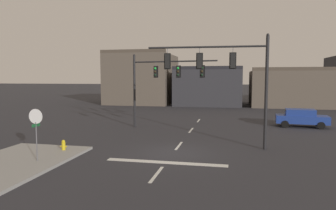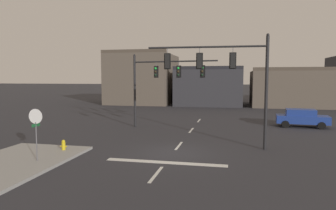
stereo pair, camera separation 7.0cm
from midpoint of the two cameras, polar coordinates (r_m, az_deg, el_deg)
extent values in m
plane|color=#2B2B30|center=(17.96, 0.84, -9.04)|extent=(400.00, 400.00, 0.00)
cube|color=gray|center=(17.58, -27.42, -9.68)|extent=(5.00, 8.00, 0.15)
cube|color=silver|center=(16.07, -0.54, -10.73)|extent=(6.40, 0.50, 0.01)
cube|color=silver|center=(14.21, -2.32, -12.87)|extent=(0.16, 2.40, 0.01)
cube|color=silver|center=(19.88, 1.95, -7.65)|extent=(0.16, 2.40, 0.01)
cube|color=silver|center=(25.70, 4.26, -4.75)|extent=(0.16, 2.40, 0.01)
cube|color=silver|center=(31.58, 5.71, -2.92)|extent=(0.16, 2.40, 0.01)
cylinder|color=black|center=(19.36, 17.87, 2.08)|extent=(0.20, 0.20, 6.91)
cylinder|color=black|center=(19.22, 7.10, 10.76)|extent=(7.30, 0.46, 0.12)
sphere|color=black|center=(19.50, 18.16, 12.41)|extent=(0.18, 0.18, 0.18)
cylinder|color=#56565B|center=(19.20, 12.01, 9.99)|extent=(0.03, 0.03, 0.35)
cube|color=black|center=(19.16, 11.97, 8.13)|extent=(0.31, 0.25, 0.90)
sphere|color=green|center=(19.31, 11.97, 8.94)|extent=(0.20, 0.20, 0.20)
sphere|color=#2D2314|center=(19.29, 11.95, 8.11)|extent=(0.20, 0.20, 0.20)
sphere|color=black|center=(19.28, 11.94, 7.27)|extent=(0.20, 0.20, 0.20)
cube|color=black|center=(19.14, 11.97, 8.13)|extent=(0.42, 0.05, 1.02)
cylinder|color=#56565B|center=(19.22, 5.86, 10.07)|extent=(0.03, 0.03, 0.35)
cube|color=black|center=(19.17, 5.84, 8.21)|extent=(0.31, 0.25, 0.90)
sphere|color=green|center=(19.32, 5.87, 9.02)|extent=(0.20, 0.20, 0.20)
sphere|color=#2D2314|center=(19.30, 5.87, 8.19)|extent=(0.20, 0.20, 0.20)
sphere|color=black|center=(19.29, 5.86, 7.35)|extent=(0.20, 0.20, 0.20)
cube|color=black|center=(19.15, 5.84, 8.21)|extent=(0.42, 0.05, 1.02)
cylinder|color=#56565B|center=(19.44, -0.21, 10.04)|extent=(0.03, 0.03, 0.35)
cube|color=black|center=(19.40, -0.21, 8.20)|extent=(0.31, 0.25, 0.90)
sphere|color=green|center=(19.54, -0.15, 9.00)|extent=(0.20, 0.20, 0.20)
sphere|color=#2D2314|center=(19.52, -0.15, 8.18)|extent=(0.20, 0.20, 0.20)
sphere|color=black|center=(19.51, -0.15, 7.35)|extent=(0.20, 0.20, 0.20)
cube|color=black|center=(19.38, -0.22, 8.20)|extent=(0.42, 0.05, 1.02)
cylinder|color=black|center=(27.35, -6.39, 2.53)|extent=(0.20, 0.20, 6.36)
cylinder|color=black|center=(25.94, 1.02, 8.19)|extent=(7.38, 1.13, 0.12)
sphere|color=black|center=(27.40, -6.45, 9.29)|extent=(0.18, 0.18, 0.18)
cylinder|color=#56565B|center=(26.51, -2.39, 7.61)|extent=(0.03, 0.03, 0.35)
cube|color=black|center=(26.49, -2.39, 6.26)|extent=(0.33, 0.28, 0.90)
sphere|color=green|center=(26.37, -2.49, 6.88)|extent=(0.20, 0.20, 0.20)
sphere|color=#2D2314|center=(26.36, -2.49, 6.26)|extent=(0.20, 0.20, 0.20)
sphere|color=black|center=(26.36, -2.49, 5.65)|extent=(0.20, 0.20, 0.20)
cube|color=black|center=(26.50, -2.37, 6.26)|extent=(0.42, 0.09, 1.02)
cylinder|color=#56565B|center=(25.80, 1.90, 7.68)|extent=(0.03, 0.03, 0.35)
cube|color=black|center=(25.78, 1.89, 6.29)|extent=(0.33, 0.28, 0.90)
sphere|color=green|center=(25.66, 1.81, 6.93)|extent=(0.20, 0.20, 0.20)
sphere|color=#2D2314|center=(25.66, 1.81, 6.30)|extent=(0.20, 0.20, 0.20)
sphere|color=black|center=(25.65, 1.80, 5.67)|extent=(0.20, 0.20, 0.20)
cube|color=black|center=(25.80, 1.91, 6.29)|extent=(0.42, 0.09, 1.02)
cylinder|color=#56565B|center=(25.25, 6.40, 7.71)|extent=(0.03, 0.03, 0.35)
cube|color=black|center=(25.23, 6.39, 6.29)|extent=(0.33, 0.28, 0.90)
sphere|color=green|center=(25.11, 6.33, 6.94)|extent=(0.20, 0.20, 0.20)
sphere|color=#2D2314|center=(25.10, 6.32, 6.30)|extent=(0.20, 0.20, 0.20)
sphere|color=black|center=(25.09, 6.31, 5.66)|extent=(0.20, 0.20, 0.20)
cube|color=black|center=(25.25, 6.40, 6.29)|extent=(0.42, 0.09, 1.02)
cylinder|color=#56565B|center=(16.98, -23.56, -6.58)|extent=(0.06, 0.06, 2.15)
cylinder|color=white|center=(16.76, -23.72, -1.97)|extent=(0.76, 0.03, 0.76)
cylinder|color=#B21414|center=(16.78, -23.69, -1.97)|extent=(0.68, 0.03, 0.68)
cube|color=#19592D|center=(16.82, -23.67, -3.49)|extent=(0.02, 0.64, 0.16)
cube|color=navy|center=(29.76, 23.76, -2.47)|extent=(4.54, 2.19, 0.70)
cube|color=navy|center=(29.67, 23.52, -1.25)|extent=(2.60, 1.82, 0.56)
cube|color=#2D3842|center=(29.77, 24.98, -1.33)|extent=(0.38, 1.54, 0.47)
cube|color=#2D3842|center=(29.56, 21.27, -1.24)|extent=(0.35, 1.53, 0.46)
cylinder|color=black|center=(30.85, 26.24, -3.02)|extent=(0.66, 0.28, 0.64)
cylinder|color=black|center=(29.19, 26.77, -3.47)|extent=(0.66, 0.28, 0.64)
cylinder|color=black|center=(30.51, 20.84, -2.91)|extent=(0.66, 0.28, 0.64)
cylinder|color=black|center=(28.83, 21.06, -3.37)|extent=(0.66, 0.28, 0.64)
sphere|color=silver|center=(30.65, 27.69, -2.32)|extent=(0.16, 0.16, 0.16)
sphere|color=silver|center=(29.53, 28.10, -2.59)|extent=(0.16, 0.16, 0.16)
cube|color=maroon|center=(29.57, 19.57, -2.22)|extent=(0.16, 1.37, 0.12)
cylinder|color=gold|center=(19.12, -19.13, -7.46)|extent=(0.22, 0.22, 0.55)
cylinder|color=gold|center=(19.18, -19.11, -8.26)|extent=(0.30, 0.30, 0.10)
sphere|color=gold|center=(19.06, -19.16, -6.50)|extent=(0.20, 0.20, 0.20)
cylinder|color=gold|center=(19.19, -19.52, -7.34)|extent=(0.10, 0.08, 0.08)
cylinder|color=gold|center=(19.04, -18.74, -7.41)|extent=(0.10, 0.08, 0.08)
cube|color=brown|center=(53.45, -4.84, 4.84)|extent=(10.62, 11.33, 8.36)
cube|color=#493F35|center=(48.52, -6.73, 10.04)|extent=(10.62, 0.60, 0.50)
cube|color=#2D2D33|center=(51.73, 7.73, 3.32)|extent=(10.50, 12.09, 5.68)
cube|color=black|center=(46.01, 7.25, 6.96)|extent=(10.50, 0.60, 0.50)
cube|color=brown|center=(50.49, 21.62, 2.83)|extent=(11.34, 8.40, 5.44)
cube|color=#493F35|center=(46.64, 22.55, 6.29)|extent=(11.34, 0.60, 0.50)
camera|label=1|loc=(0.04, -90.10, -0.01)|focal=32.44mm
camera|label=2|loc=(0.04, 89.90, 0.01)|focal=32.44mm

